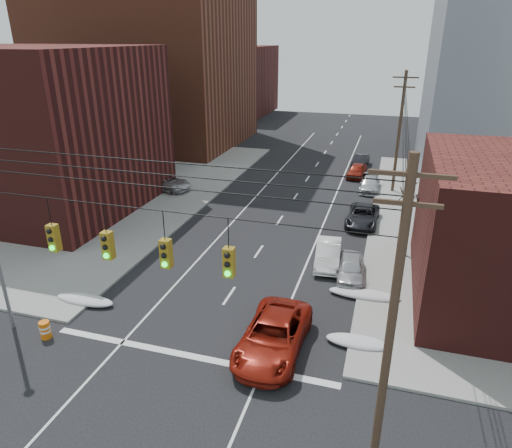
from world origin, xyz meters
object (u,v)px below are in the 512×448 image
Objects in this scene: lot_car_d at (76,190)px; lot_car_c at (29,212)px; parked_car_a at (351,268)px; parked_car_b at (328,254)px; red_pickup at (273,336)px; parked_car_e at (357,171)px; lot_car_b at (166,182)px; parked_car_d at (370,184)px; construction_barrel at (45,330)px; parked_car_c at (363,216)px; parked_car_f at (360,161)px; lot_car_a at (131,188)px.

lot_car_c is at bearing 173.59° from lot_car_d.
parked_car_b is (-1.60, 1.53, 0.03)m from parked_car_a.
parked_car_e is at bearing 88.87° from red_pickup.
red_pickup is 1.18× the size of lot_car_b.
parked_car_d is (1.60, 16.30, -0.10)m from parked_car_b.
lot_car_b is at bearing 102.29° from construction_barrel.
lot_car_b is at bearing -63.15° from lot_car_d.
lot_car_d is at bearing -175.45° from parked_car_c.
lot_car_c reaches higher than parked_car_e.
lot_car_c reaches higher than parked_car_a.
parked_car_f is at bearing -39.42° from lot_car_b.
parked_car_b is 1.12× the size of parked_car_f.
parked_car_b reaches higher than parked_car_a.
parked_car_b is 20.01m from lot_car_b.
parked_car_d is 1.07× the size of parked_car_e.
parked_car_b is 1.09× the size of parked_car_e.
parked_car_a is 26.60m from parked_car_f.
parked_car_c is at bearing -77.32° from parked_car_f.
lot_car_c is 5.75m from lot_car_d.
parked_car_e is 1.03× the size of parked_car_f.
parked_car_b is 0.87× the size of parked_car_c.
red_pickup is 25.99m from parked_car_d.
construction_barrel is at bearing -157.49° from lot_car_b.
lot_car_d is (-4.42, -2.01, -0.01)m from lot_car_a.
red_pickup is 1.47× the size of parked_car_e.
lot_car_b is 8.03m from lot_car_d.
parked_car_e is 1.00× the size of lot_car_a.
lot_car_d is at bearing 132.98° from lot_car_b.
construction_barrel is at bearing -103.95° from parked_car_e.
parked_car_a is 26.49m from lot_car_d.
lot_car_c reaches higher than parked_car_f.
parked_car_f is 22.26m from lot_car_b.
lot_car_b is at bearing -143.02° from parked_car_e.
parked_car_a is at bearing 72.05° from red_pickup.
parked_car_c is 1.25× the size of parked_car_e.
lot_car_d reaches higher than parked_car_c.
parked_car_a is 0.94× the size of parked_car_d.
construction_barrel is at bearing -136.23° from lot_car_c.
lot_car_b is at bearing 129.16° from red_pickup.
parked_car_d is at bearing 84.97° from red_pickup.
construction_barrel is at bearing -153.12° from lot_car_d.
lot_car_d is (-23.71, 6.27, 0.08)m from parked_car_b.
construction_barrel is (-12.08, -36.81, -0.18)m from parked_car_f.
lot_car_a reaches higher than lot_car_d.
lot_car_b reaches higher than parked_car_d.
lot_car_a is at bearing 136.56° from red_pickup.
red_pickup is 1.27× the size of lot_car_c.
parked_car_f is 1.02× the size of lot_car_d.
lot_car_c is (-25.36, -15.78, 0.20)m from parked_car_d.
red_pickup is 1.18× the size of parked_car_c.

